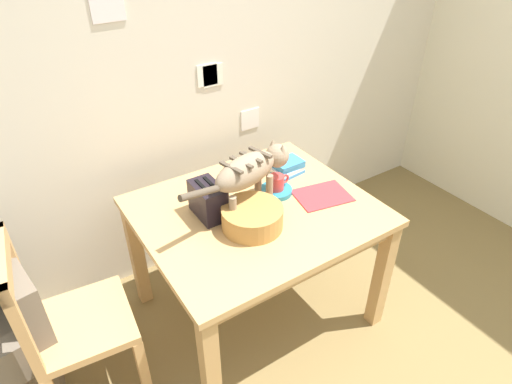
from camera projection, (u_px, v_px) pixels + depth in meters
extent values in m
cube|color=silver|center=(197.00, 66.00, 2.43)|extent=(4.46, 0.10, 2.50)
cube|color=white|center=(107.00, 4.00, 1.98)|extent=(0.16, 0.01, 0.16)
cube|color=white|center=(250.00, 119.00, 2.75)|extent=(0.13, 0.01, 0.13)
cube|color=white|center=(207.00, 75.00, 2.43)|extent=(0.12, 0.01, 0.12)
cube|color=white|center=(213.00, 76.00, 2.46)|extent=(0.13, 0.01, 0.13)
cube|color=tan|center=(256.00, 211.00, 2.19)|extent=(1.14, 0.98, 0.03)
cube|color=tan|center=(256.00, 220.00, 2.22)|extent=(1.06, 0.90, 0.07)
cube|color=tan|center=(210.00, 372.00, 1.86)|extent=(0.07, 0.07, 0.70)
cube|color=tan|center=(382.00, 276.00, 2.33)|extent=(0.07, 0.07, 0.70)
cube|color=tan|center=(137.00, 255.00, 2.47)|extent=(0.07, 0.07, 0.70)
cube|color=tan|center=(285.00, 197.00, 2.94)|extent=(0.07, 0.07, 0.70)
ellipsoid|color=gray|center=(246.00, 171.00, 2.03)|extent=(0.39, 0.23, 0.15)
cube|color=brown|center=(231.00, 168.00, 1.94)|extent=(0.05, 0.14, 0.01)
cube|color=brown|center=(241.00, 162.00, 1.98)|extent=(0.05, 0.14, 0.01)
cube|color=brown|center=(251.00, 157.00, 2.02)|extent=(0.05, 0.14, 0.01)
cube|color=brown|center=(260.00, 152.00, 2.06)|extent=(0.05, 0.14, 0.01)
cylinder|color=gray|center=(258.00, 184.00, 2.22)|extent=(0.04, 0.04, 0.17)
cylinder|color=gray|center=(270.00, 190.00, 2.17)|extent=(0.04, 0.04, 0.17)
cylinder|color=gray|center=(221.00, 205.00, 2.06)|extent=(0.04, 0.04, 0.17)
cylinder|color=gray|center=(233.00, 212.00, 2.02)|extent=(0.04, 0.04, 0.17)
sphere|color=gray|center=(277.00, 156.00, 2.17)|extent=(0.12, 0.12, 0.12)
cone|color=gray|center=(272.00, 144.00, 2.16)|extent=(0.04, 0.04, 0.05)
cone|color=gray|center=(283.00, 149.00, 2.13)|extent=(0.04, 0.04, 0.05)
cylinder|color=brown|center=(200.00, 193.00, 1.85)|extent=(0.22, 0.08, 0.08)
cylinder|color=teal|center=(276.00, 191.00, 2.29)|extent=(0.17, 0.17, 0.03)
cylinder|color=#CA3A3A|center=(276.00, 182.00, 2.26)|extent=(0.08, 0.08, 0.08)
torus|color=#CA3A3A|center=(284.00, 179.00, 2.28)|extent=(0.06, 0.01, 0.06)
cube|color=red|center=(322.00, 195.00, 2.27)|extent=(0.31, 0.26, 0.01)
cube|color=#3E87CF|center=(288.00, 172.00, 2.46)|extent=(0.17, 0.14, 0.02)
cube|color=silver|center=(287.00, 169.00, 2.45)|extent=(0.17, 0.13, 0.02)
cube|color=#3789C1|center=(288.00, 165.00, 2.44)|extent=(0.16, 0.12, 0.02)
cube|color=#3589C2|center=(288.00, 162.00, 2.43)|extent=(0.16, 0.12, 0.02)
cylinder|color=#B48040|center=(252.00, 217.00, 2.04)|extent=(0.29, 0.29, 0.11)
cylinder|color=#51391D|center=(252.00, 216.00, 2.03)|extent=(0.24, 0.24, 0.09)
cube|color=black|center=(208.00, 200.00, 2.09)|extent=(0.12, 0.20, 0.17)
cube|color=black|center=(203.00, 187.00, 2.04)|extent=(0.02, 0.14, 0.01)
cube|color=black|center=(211.00, 184.00, 2.06)|extent=(0.02, 0.14, 0.01)
cube|color=tan|center=(83.00, 324.00, 1.96)|extent=(0.46, 0.46, 0.04)
cube|color=tan|center=(3.00, 262.00, 1.63)|extent=(0.08, 0.42, 0.08)
cube|color=tan|center=(16.00, 269.00, 1.88)|extent=(0.04, 0.04, 0.48)
cube|color=tan|center=(23.00, 334.00, 1.60)|extent=(0.04, 0.04, 0.48)
cube|color=tan|center=(124.00, 313.00, 2.30)|extent=(0.04, 0.04, 0.42)
cube|color=tan|center=(143.00, 370.00, 2.02)|extent=(0.04, 0.04, 0.42)
cube|color=tan|center=(48.00, 341.00, 2.15)|extent=(0.04, 0.04, 0.42)
cube|color=#6F6252|center=(15.00, 295.00, 1.92)|extent=(0.20, 0.55, 0.40)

